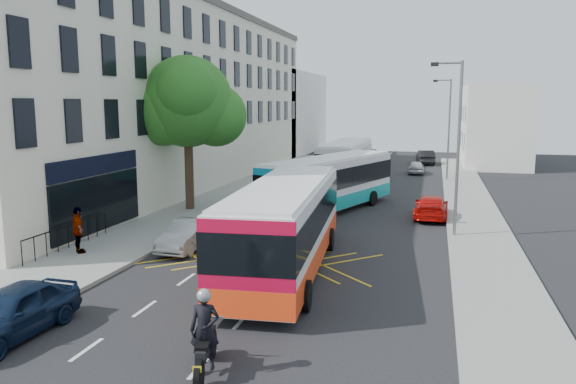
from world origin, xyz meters
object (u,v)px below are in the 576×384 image
Objects in this scene: bus_far at (346,161)px; parked_car_silver at (188,235)px; parked_car_blue at (12,312)px; distant_car_silver at (416,167)px; street_tree at (187,103)px; distant_car_dark at (425,157)px; bus_near at (285,225)px; bus_mid at (330,183)px; lamp_near at (456,139)px; pedestrian_far at (78,230)px; motorbike at (205,334)px; distant_car_grey at (369,156)px; red_hatchback at (431,207)px; lamp_far at (448,124)px.

bus_far is 22.88m from parked_car_silver.
distant_car_silver is at bearing 78.73° from parked_car_blue.
street_tree is 2.27× the size of parked_car_silver.
distant_car_dark is (12.86, 29.81, -5.57)m from street_tree.
bus_mid is at bearing 88.00° from bus_near.
lamp_near is 1.92× the size of parked_car_blue.
parked_car_blue is at bearing -96.59° from bus_far.
bus_far is 6.02× the size of pedestrian_far.
bus_mid reaches higher than motorbike.
motorbike is (8.79, -18.40, -5.31)m from street_tree.
bus_mid is at bearing 80.01° from motorbike.
lamp_near is 9.85m from bus_near.
bus_far is at bearing 88.96° from bus_near.
bus_mid is 12.59m from bus_far.
bus_near is at bearing -85.92° from bus_far.
bus_near is 9.57m from parked_car_blue.
bus_far is 15.74m from distant_car_grey.
lamp_near is 2.07× the size of parked_car_silver.
distant_car_dark reaches higher than red_hatchback.
street_tree is 2.12× the size of parked_car_blue.
bus_near is 5.20× the size of motorbike.
street_tree is 0.73× the size of bus_near.
bus_far reaches higher than distant_car_silver.
lamp_far is at bearing 49.19° from street_tree.
bus_mid reaches higher than red_hatchback.
parked_car_silver is at bearing -94.05° from bus_mid.
street_tree reaches higher than distant_car_dark.
motorbike is 1.21× the size of pedestrian_far.
parked_car_blue reaches higher than red_hatchback.
bus_far is (-7.76, 17.53, -2.91)m from lamp_near.
lamp_far is at bearing 90.00° from lamp_near.
street_tree is 32.94m from distant_car_dark.
distant_car_silver is (5.28, 6.86, -1.12)m from bus_far.
bus_near is at bearing -89.44° from distant_car_grey.
distant_car_grey is 41.16m from pedestrian_far.
lamp_far reaches higher than bus_near.
bus_far is at bearing 113.87° from lamp_near.
motorbike is (-5.92, -15.44, -3.64)m from lamp_near.
street_tree is 31.57m from distant_car_grey.
street_tree is 9.40m from bus_mid.
pedestrian_far is (-7.28, -40.51, 0.41)m from distant_car_grey.
red_hatchback is (-1.00, -15.56, -3.98)m from lamp_far.
street_tree is 4.58× the size of pedestrian_far.
lamp_far is 1.83× the size of red_hatchback.
distant_car_grey is at bearing 90.31° from bus_far.
distant_car_dark is at bearing 77.34° from parked_car_silver.
street_tree is at bearing -114.97° from bus_far.
lamp_far is 15.80m from distant_car_grey.
distant_car_dark is at bearing 98.22° from lamp_far.
parked_car_silver is 4.48m from pedestrian_far.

